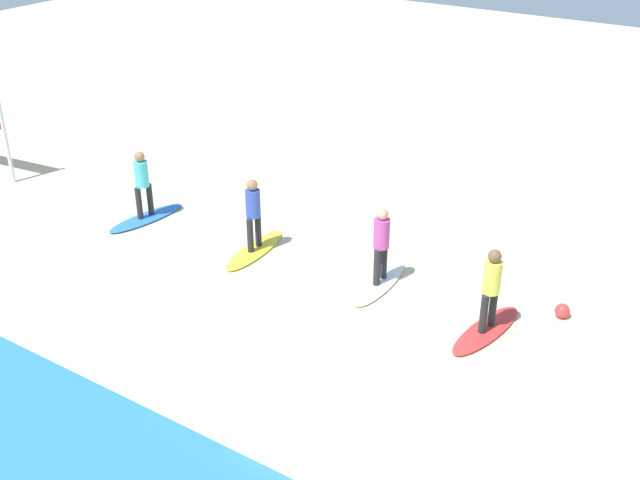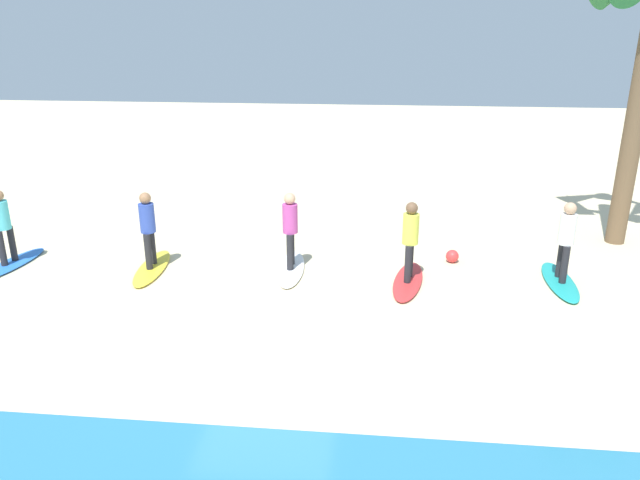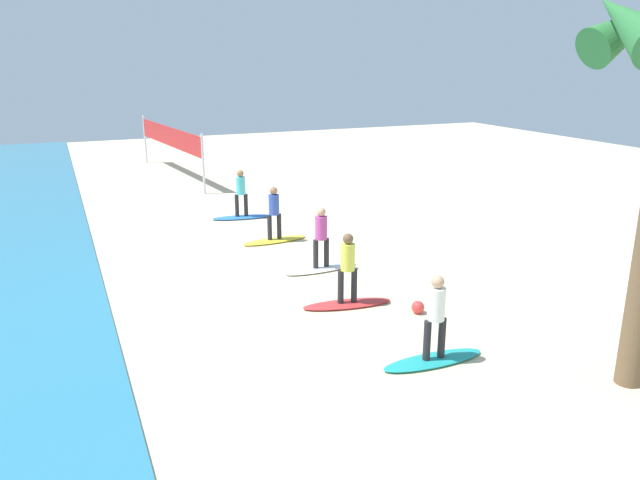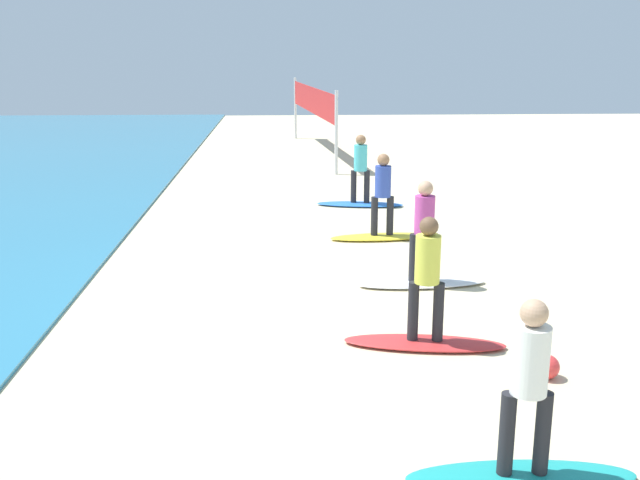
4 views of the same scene
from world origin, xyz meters
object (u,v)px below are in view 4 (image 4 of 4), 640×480
at_px(surfer_white, 424,224).
at_px(surfboard_teal, 521,477).
at_px(surfboard_white, 422,283).
at_px(surfer_teal, 529,376).
at_px(beach_ball, 547,367).
at_px(surfer_blue, 360,164).
at_px(surfboard_red, 424,343).
at_px(surfer_yellow, 383,189).
at_px(surfboard_yellow, 382,237).
at_px(surfboard_blue, 360,204).
at_px(surfer_red, 427,270).
at_px(volleyball_net, 312,103).

bearing_deg(surfer_white, surfboard_teal, 178.67).
height_order(surfboard_teal, surfboard_white, same).
distance_m(surfer_teal, beach_ball, 2.46).
height_order(surfer_white, surfer_blue, same).
distance_m(surfboard_red, surfer_yellow, 5.58).
relative_size(surfboard_yellow, surfer_yellow, 1.28).
xyz_separation_m(surfer_teal, surfer_blue, (11.76, 0.26, 0.00)).
bearing_deg(surfer_white, surfboard_red, 170.28).
bearing_deg(beach_ball, surfer_yellow, 9.62).
distance_m(surfboard_white, beach_ball, 3.61).
bearing_deg(surfboard_yellow, surfer_teal, 86.22).
bearing_deg(surfboard_blue, surfer_yellow, 100.53).
distance_m(surfer_red, surfer_yellow, 5.49).
height_order(surfboard_teal, beach_ball, beach_ball).
bearing_deg(beach_ball, surfboard_blue, 7.21).
bearing_deg(surfboard_teal, surfer_red, -83.77).
height_order(surfer_teal, surfer_yellow, same).
xyz_separation_m(surfer_red, surfboard_white, (2.49, -0.43, -0.99)).
bearing_deg(surfboard_teal, surfer_yellow, -88.31).
bearing_deg(surfer_yellow, surfboard_yellow, 0.00).
relative_size(surfboard_red, surfer_white, 1.28).
bearing_deg(surfer_red, surfboard_blue, -0.24).
distance_m(surfer_teal, surfer_blue, 11.76).
distance_m(surfboard_yellow, beach_ball, 6.60).
bearing_deg(surfboard_white, surfer_red, 76.89).
xyz_separation_m(surfer_yellow, volleyball_net, (12.19, 0.92, 0.75)).
bearing_deg(surfboard_red, surfboard_white, -91.01).
height_order(surfboard_red, surfer_red, surfer_red).
distance_m(surfer_teal, surfer_red, 3.11).
relative_size(surfboard_teal, surfboard_white, 1.00).
bearing_deg(beach_ball, surfer_red, 51.09).
height_order(volleyball_net, beach_ball, volleyball_net).
xyz_separation_m(surfboard_teal, surfer_yellow, (8.59, 0.14, 0.99)).
xyz_separation_m(surfboard_blue, beach_ball, (-9.67, -1.22, 0.10)).
bearing_deg(surfer_blue, surfer_teal, -178.73).
xyz_separation_m(surfer_blue, volleyball_net, (9.03, 0.80, 0.75)).
distance_m(surfer_blue, volleyball_net, 9.09).
xyz_separation_m(surfer_white, surfboard_yellow, (3.00, 0.27, -0.99)).
xyz_separation_m(surfer_red, surfboard_blue, (8.66, -0.04, -0.99)).
bearing_deg(surfboard_teal, surfer_teal, 0.75).
relative_size(surfboard_teal, surfer_white, 1.28).
bearing_deg(surfer_teal, surfboard_white, -1.33).
distance_m(surfer_teal, surfboard_blue, 11.80).
xyz_separation_m(surfboard_teal, volleyball_net, (20.78, 1.06, 1.74)).
bearing_deg(surfboard_red, surfboard_yellow, -82.93).
xyz_separation_m(surfboard_red, surfer_yellow, (5.49, -0.16, 0.99)).
bearing_deg(surfer_red, surfer_yellow, -1.64).
relative_size(surfer_red, surfboard_white, 0.78).
relative_size(surfboard_teal, surfer_teal, 1.28).
height_order(surfer_yellow, surfer_blue, same).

